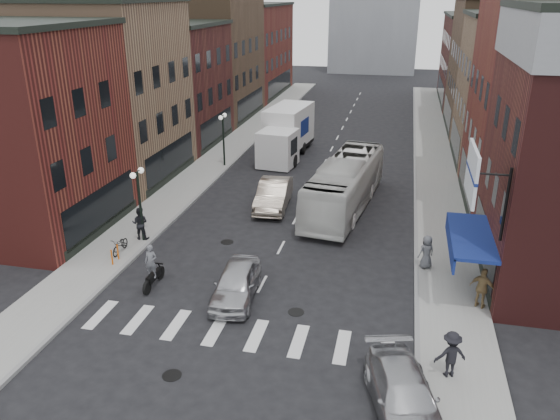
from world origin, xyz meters
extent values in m
plane|color=black|center=(0.00, 0.00, 0.00)|extent=(160.00, 160.00, 0.00)
cube|color=gray|center=(-8.50, 22.00, 0.07)|extent=(3.00, 74.00, 0.15)
cube|color=gray|center=(8.50, 22.00, 0.07)|extent=(3.00, 74.00, 0.15)
cube|color=gray|center=(-7.00, 22.00, 0.00)|extent=(0.20, 74.00, 0.16)
cube|color=gray|center=(7.00, 22.00, 0.00)|extent=(0.20, 74.00, 0.16)
cube|color=silver|center=(0.00, -3.00, 0.00)|extent=(12.00, 2.20, 0.01)
cube|color=maroon|center=(-15.00, 4.50, 5.50)|extent=(10.00, 9.00, 11.00)
cube|color=black|center=(-10.02, 4.50, 1.60)|extent=(0.08, 7.20, 2.20)
cube|color=#856349|center=(-15.00, 14.00, 6.00)|extent=(10.00, 10.00, 12.00)
cube|color=black|center=(-10.02, 14.00, 1.60)|extent=(0.08, 8.00, 2.20)
cube|color=#421817|center=(-15.00, 24.00, 5.00)|extent=(10.00, 10.00, 10.00)
cube|color=black|center=(-10.02, 24.00, 1.60)|extent=(0.08, 8.00, 2.20)
cube|color=black|center=(-15.00, 24.00, 10.15)|extent=(10.30, 10.20, 0.30)
cube|color=brown|center=(-15.00, 35.00, 6.50)|extent=(10.00, 12.00, 13.00)
cube|color=black|center=(-10.02, 35.00, 1.60)|extent=(0.08, 9.60, 2.20)
cube|color=maroon|center=(-15.00, 49.00, 5.50)|extent=(10.00, 16.00, 11.00)
cube|color=black|center=(-10.02, 49.00, 1.60)|extent=(0.08, 12.80, 2.20)
cube|color=black|center=(-15.00, 49.00, 11.15)|extent=(10.30, 16.20, 0.30)
cube|color=black|center=(10.02, 4.50, 1.60)|extent=(0.08, 7.20, 2.20)
cube|color=black|center=(10.02, 14.00, 1.60)|extent=(0.08, 8.00, 2.20)
cube|color=#856349|center=(15.00, 24.00, 5.50)|extent=(10.00, 10.00, 11.00)
cube|color=black|center=(10.02, 24.00, 1.60)|extent=(0.08, 8.00, 2.20)
cube|color=black|center=(15.00, 24.00, 11.15)|extent=(10.30, 10.20, 0.30)
cube|color=brown|center=(15.00, 35.00, 6.00)|extent=(10.00, 12.00, 12.00)
cube|color=black|center=(10.02, 35.00, 1.60)|extent=(0.08, 9.60, 2.20)
cube|color=#421817|center=(15.00, 49.00, 5.00)|extent=(10.00, 16.00, 10.00)
cube|color=black|center=(10.02, 49.00, 1.60)|extent=(0.08, 12.80, 2.20)
cube|color=black|center=(15.00, 49.00, 10.15)|extent=(10.30, 16.20, 0.30)
cube|color=navy|center=(9.10, 2.50, 2.70)|extent=(1.80, 5.00, 0.15)
cube|color=navy|center=(8.25, 2.50, 2.35)|extent=(0.10, 5.00, 0.70)
cylinder|color=black|center=(9.90, 0.50, 5.00)|extent=(0.12, 0.12, 3.00)
cylinder|color=black|center=(9.20, 0.50, 6.20)|extent=(1.40, 0.08, 0.08)
cube|color=silver|center=(8.50, 0.50, 6.20)|extent=(0.12, 3.00, 2.00)
cylinder|color=black|center=(-7.40, 4.00, 2.00)|extent=(0.14, 0.14, 4.00)
cylinder|color=black|center=(-7.40, 4.00, 4.00)|extent=(0.06, 0.90, 0.06)
sphere|color=white|center=(-7.40, 3.55, 3.95)|extent=(0.32, 0.32, 0.32)
sphere|color=white|center=(-7.40, 4.45, 3.95)|extent=(0.32, 0.32, 0.32)
cylinder|color=black|center=(-7.40, 18.00, 2.00)|extent=(0.14, 0.14, 4.00)
cylinder|color=black|center=(-7.40, 18.00, 4.00)|extent=(0.06, 0.90, 0.06)
sphere|color=white|center=(-7.40, 17.55, 3.95)|extent=(0.32, 0.32, 0.32)
sphere|color=white|center=(-7.40, 18.45, 3.95)|extent=(0.32, 0.32, 0.32)
cylinder|color=#D8590C|center=(-7.60, 1.00, 0.55)|extent=(0.08, 0.08, 0.80)
cylinder|color=#D8590C|center=(-7.60, 1.60, 0.55)|extent=(0.08, 0.08, 0.80)
cube|color=white|center=(-3.39, 18.93, 1.48)|extent=(2.94, 3.14, 2.74)
cube|color=black|center=(-3.39, 18.93, 1.75)|extent=(2.84, 1.83, 1.21)
cube|color=white|center=(-3.39, 23.10, 2.30)|extent=(3.38, 5.98, 3.18)
cube|color=navy|center=(-3.39, 23.10, 2.30)|extent=(3.02, 2.50, 1.32)
cube|color=black|center=(-3.39, 22.88, 0.49)|extent=(3.22, 7.36, 0.38)
cylinder|color=black|center=(-4.65, 19.15, 0.49)|extent=(0.31, 0.99, 0.99)
cylinder|color=black|center=(-2.13, 19.15, 0.49)|extent=(0.31, 0.99, 0.99)
cylinder|color=black|center=(-4.65, 22.88, 0.49)|extent=(0.31, 0.99, 0.99)
cylinder|color=black|center=(-2.13, 22.88, 0.49)|extent=(0.31, 0.99, 0.99)
cylinder|color=black|center=(-4.65, 25.07, 0.49)|extent=(0.31, 0.99, 0.99)
cylinder|color=black|center=(-2.13, 25.07, 0.49)|extent=(0.31, 0.99, 0.99)
cylinder|color=black|center=(-4.81, 0.44, 0.32)|extent=(0.13, 0.63, 0.63)
cylinder|color=black|center=(-4.81, -1.00, 0.32)|extent=(0.13, 0.63, 0.63)
cube|color=black|center=(-4.81, -0.28, 0.53)|extent=(0.25, 1.15, 0.34)
cube|color=black|center=(-4.81, 0.25, 0.91)|extent=(0.53, 0.06, 0.06)
imported|color=slate|center=(-4.81, -0.37, 1.32)|extent=(0.58, 0.38, 1.58)
imported|color=silver|center=(2.62, 11.38, 1.59)|extent=(4.09, 11.64, 3.17)
imported|color=#B6B7BB|center=(-0.80, -0.43, 0.75)|extent=(2.15, 4.54, 1.50)
imported|color=#AFA08E|center=(-1.73, 10.60, 0.86)|extent=(2.20, 5.32, 1.71)
imported|color=#A8A9AD|center=(6.50, -6.10, 0.70)|extent=(3.18, 5.18, 1.40)
imported|color=black|center=(-7.85, 2.32, 0.57)|extent=(0.62, 1.62, 0.84)
imported|color=black|center=(-7.58, 4.12, 1.05)|extent=(0.94, 0.63, 1.80)
imported|color=black|center=(8.03, -4.00, 1.02)|extent=(1.25, 0.91, 1.75)
imported|color=olive|center=(9.60, 0.91, 1.06)|extent=(1.19, 0.93, 1.82)
imported|color=#515258|center=(7.40, 4.09, 0.98)|extent=(0.97, 0.88, 1.67)
camera|label=1|loc=(5.71, -20.50, 12.66)|focal=35.00mm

